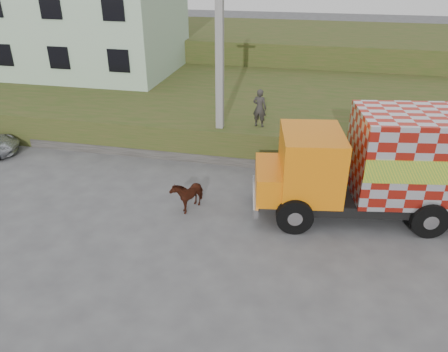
% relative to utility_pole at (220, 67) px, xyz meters
% --- Properties ---
extents(ground, '(120.00, 120.00, 0.00)m').
position_rel_utility_pole_xyz_m(ground, '(1.00, -4.60, -4.08)').
color(ground, '#474749').
rests_on(ground, ground).
extents(embankment, '(40.00, 12.00, 1.50)m').
position_rel_utility_pole_xyz_m(embankment, '(1.00, 5.40, -3.33)').
color(embankment, '#2E4717').
rests_on(embankment, ground).
extents(embankment_far, '(40.00, 12.00, 3.00)m').
position_rel_utility_pole_xyz_m(embankment_far, '(1.00, 17.40, -2.58)').
color(embankment_far, '#2E4717').
rests_on(embankment_far, ground).
extents(retaining_strip, '(16.00, 0.50, 0.40)m').
position_rel_utility_pole_xyz_m(retaining_strip, '(-1.00, -0.40, -3.88)').
color(retaining_strip, '#595651').
rests_on(retaining_strip, ground).
extents(building, '(10.00, 8.00, 6.00)m').
position_rel_utility_pole_xyz_m(building, '(-10.00, 8.40, 0.42)').
color(building, '#A3BDA2').
rests_on(building, embankment).
extents(utility_pole, '(1.20, 0.30, 8.00)m').
position_rel_utility_pole_xyz_m(utility_pole, '(0.00, 0.00, 0.00)').
color(utility_pole, gray).
rests_on(utility_pole, ground).
extents(cargo_truck, '(8.66, 4.04, 3.72)m').
position_rel_utility_pole_xyz_m(cargo_truck, '(6.74, -3.25, -2.16)').
color(cargo_truck, black).
rests_on(cargo_truck, ground).
extents(cow, '(1.05, 1.48, 1.14)m').
position_rel_utility_pole_xyz_m(cow, '(-0.19, -4.30, -3.50)').
color(cow, '#311C0C').
rests_on(cow, ground).
extents(pedestrian, '(0.66, 0.50, 1.64)m').
position_rel_utility_pole_xyz_m(pedestrian, '(1.62, 0.49, -1.75)').
color(pedestrian, '#2C2827').
rests_on(pedestrian, embankment).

